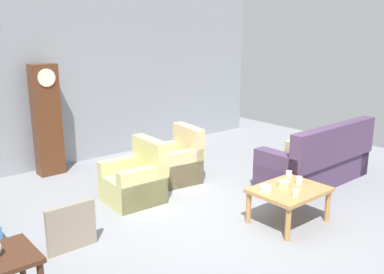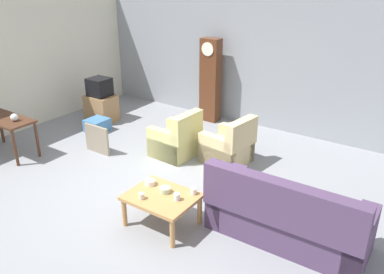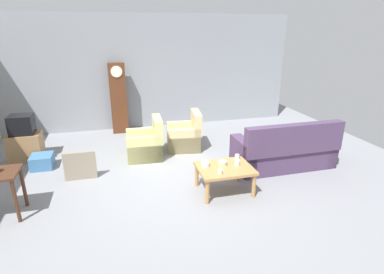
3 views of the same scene
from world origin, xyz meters
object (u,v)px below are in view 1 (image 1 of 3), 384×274
armchair_olive_far (175,163)px  cup_blue_rimmed (299,180)px  cup_white_porcelain (289,174)px  framed_picture_leaning (71,228)px  bowl_shallow_green (283,184)px  cup_cream_tall (295,193)px  coffee_table_wood (289,193)px  grandfather_clock (47,120)px  couch_floral (317,162)px  armchair_olive_near (135,181)px  bowl_white_stacked (265,188)px

armchair_olive_far → cup_blue_rimmed: size_ratio=9.37×
cup_white_porcelain → cup_blue_rimmed: 0.27m
framed_picture_leaning → cup_white_porcelain: cup_white_porcelain is taller
cup_blue_rimmed → bowl_shallow_green: cup_blue_rimmed is taller
cup_blue_rimmed → cup_cream_tall: cup_blue_rimmed is taller
cup_white_porcelain → coffee_table_wood: bearing=-141.2°
cup_blue_rimmed → armchair_olive_far: bearing=100.9°
armchair_olive_far → framed_picture_leaning: 2.59m
grandfather_clock → framed_picture_leaning: (-0.88, -2.79, -0.69)m
grandfather_clock → bowl_shallow_green: 4.22m
couch_floral → coffee_table_wood: 1.71m
armchair_olive_near → coffee_table_wood: size_ratio=0.96×
grandfather_clock → bowl_shallow_green: bearing=-66.9°
armchair_olive_near → framed_picture_leaning: (-1.37, -0.77, -0.02)m
bowl_shallow_green → armchair_olive_near: bearing=122.2°
bowl_shallow_green → coffee_table_wood: bearing=-82.7°
armchair_olive_near → armchair_olive_far: (0.99, 0.30, 0.00)m
armchair_olive_far → cup_white_porcelain: armchair_olive_far is taller
couch_floral → cup_cream_tall: bearing=-153.8°
bowl_white_stacked → cup_white_porcelain: bearing=12.1°
cup_blue_rimmed → cup_white_porcelain: bearing=67.7°
armchair_olive_near → bowl_white_stacked: bearing=-64.7°
coffee_table_wood → grandfather_clock: bearing=112.8°
couch_floral → grandfather_clock: size_ratio=1.09×
couch_floral → cup_blue_rimmed: bearing=-155.4°
framed_picture_leaning → cup_white_porcelain: 3.02m
bowl_white_stacked → bowl_shallow_green: size_ratio=0.96×
armchair_olive_near → cup_white_porcelain: 2.25m
armchair_olive_far → cup_white_porcelain: size_ratio=10.22×
cup_white_porcelain → cup_blue_rimmed: bearing=-112.3°
framed_picture_leaning → cup_blue_rimmed: 3.01m
couch_floral → bowl_white_stacked: 1.98m
cup_cream_tall → coffee_table_wood: bearing=52.4°
armchair_olive_near → framed_picture_leaning: 1.57m
couch_floral → armchair_olive_near: size_ratio=2.29×
grandfather_clock → framed_picture_leaning: 3.01m
couch_floral → cup_blue_rimmed: 1.48m
couch_floral → grandfather_clock: grandfather_clock is taller
cup_white_porcelain → bowl_shallow_green: 0.41m
coffee_table_wood → grandfather_clock: (-1.66, 3.95, 0.57)m
couch_floral → grandfather_clock: bearing=134.4°
armchair_olive_near → cup_blue_rimmed: bearing=-53.4°
couch_floral → armchair_olive_far: size_ratio=2.29×
cup_blue_rimmed → cup_cream_tall: 0.49m
armchair_olive_far → bowl_shallow_green: size_ratio=5.75×
armchair_olive_near → bowl_white_stacked: size_ratio=6.02×
grandfather_clock → armchair_olive_far: bearing=-49.2°
couch_floral → coffee_table_wood: size_ratio=2.20×
framed_picture_leaning → cup_white_porcelain: (2.88, -0.88, 0.24)m
armchair_olive_near → armchair_olive_far: same height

